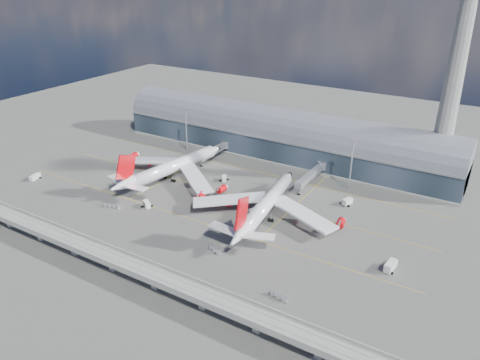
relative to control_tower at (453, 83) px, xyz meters
The scene contains 20 objects.
ground 129.54m from the control_tower, 135.68° to the right, with size 500.00×500.00×0.00m, color #474744.
taxi_lines 116.61m from the control_tower, 144.38° to the right, with size 200.00×80.12×0.01m.
terminal 94.20m from the control_tower, behind, with size 200.00×30.00×28.00m.
control_tower is the anchor object (origin of this frame).
guideway 168.57m from the control_tower, 121.63° to the right, with size 220.00×8.50×7.20m.
floodlight_mast_left 143.01m from the control_tower, 168.28° to the right, with size 3.00×0.70×25.70m.
floodlight_mast_right 58.76m from the control_tower, 141.34° to the right, with size 3.00×0.70×25.70m.
airliner_left 141.59m from the control_tower, 151.33° to the right, with size 70.01×73.66×22.48m.
airliner_right 104.38m from the control_tower, 127.08° to the right, with size 68.74×71.90×22.84m.
jet_bridge_left 126.55m from the control_tower, 165.30° to the right, with size 4.40×28.00×7.25m.
jet_bridge_right 77.57m from the control_tower, 149.19° to the right, with size 4.40×32.00×7.25m.
service_truck_0 210.46m from the control_tower, 150.17° to the right, with size 3.85×6.97×2.75m.
service_truck_1 151.69m from the control_tower, 138.61° to the right, with size 5.40×4.65×2.88m.
service_truck_2 109.30m from the control_tower, 128.10° to the right, with size 7.94×4.36×2.77m.
service_truck_3 99.02m from the control_tower, 89.42° to the right, with size 3.48×7.09×3.30m.
service_truck_4 73.40m from the control_tower, 123.90° to the right, with size 4.00×5.72×3.02m.
service_truck_5 117.88m from the control_tower, 150.68° to the right, with size 4.38×5.51×2.52m.
cargo_train_0 167.04m from the control_tower, 139.52° to the right, with size 9.13×3.70×1.51m.
cargo_train_1 134.27m from the control_tower, 118.90° to the right, with size 6.95×3.70×1.54m.
cargo_train_2 133.71m from the control_tower, 102.26° to the right, with size 7.26×2.87×1.59m.
Camera 1 is at (112.52, -151.06, 100.91)m, focal length 35.00 mm.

